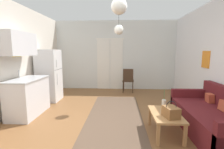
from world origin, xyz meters
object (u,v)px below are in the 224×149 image
at_px(couch, 215,120).
at_px(refrigerator, 49,75).
at_px(coffee_table, 165,116).
at_px(pendant_lamp_far, 119,30).
at_px(bamboo_vase, 164,104).
at_px(accent_chair, 128,79).
at_px(pendant_lamp_near, 119,6).
at_px(handbag, 171,112).

xyz_separation_m(couch, refrigerator, (-4.05, 1.94, 0.52)).
relative_size(coffee_table, pendant_lamp_far, 1.13).
relative_size(bamboo_vase, accent_chair, 0.44).
bearing_deg(pendant_lamp_near, coffee_table, 18.41).
distance_m(couch, handbag, 0.97).
height_order(bamboo_vase, refrigerator, refrigerator).
distance_m(pendant_lamp_near, pendant_lamp_far, 1.88).
height_order(coffee_table, handbag, handbag).
bearing_deg(accent_chair, pendant_lamp_far, 82.45).
bearing_deg(coffee_table, handbag, -78.06).
bearing_deg(couch, pendant_lamp_near, -168.99).
bearing_deg(accent_chair, refrigerator, 29.29).
bearing_deg(refrigerator, pendant_lamp_far, -10.83).
height_order(coffee_table, accent_chair, accent_chair).
bearing_deg(pendant_lamp_near, bamboo_vase, 31.40).
distance_m(refrigerator, pendant_lamp_far, 2.60).
bearing_deg(pendant_lamp_near, couch, 11.01).
xyz_separation_m(couch, bamboo_vase, (-0.92, 0.20, 0.22)).
bearing_deg(handbag, accent_chair, 100.13).
height_order(accent_chair, pendant_lamp_far, pendant_lamp_far).
xyz_separation_m(bamboo_vase, refrigerator, (-3.13, 1.74, 0.30)).
xyz_separation_m(handbag, refrigerator, (-3.14, 2.18, 0.30)).
relative_size(couch, refrigerator, 1.21).
xyz_separation_m(accent_chair, pendant_lamp_near, (-0.32, -3.43, 1.75)).
bearing_deg(coffee_table, refrigerator, 147.17).
xyz_separation_m(handbag, accent_chair, (-0.59, 3.32, -0.00)).
bearing_deg(coffee_table, pendant_lamp_near, -161.59).
bearing_deg(couch, pendant_lamp_far, 140.73).
relative_size(pendant_lamp_near, pendant_lamp_far, 0.84).
xyz_separation_m(accent_chair, pendant_lamp_far, (-0.35, -1.56, 1.63)).
xyz_separation_m(coffee_table, bamboo_vase, (0.03, 0.26, 0.15)).
bearing_deg(bamboo_vase, handbag, -89.01).
relative_size(coffee_table, bamboo_vase, 2.17).
relative_size(coffee_table, refrigerator, 0.54).
xyz_separation_m(pendant_lamp_near, pendant_lamp_far, (-0.03, 1.87, -0.12)).
bearing_deg(handbag, pendant_lamp_near, -173.18).
bearing_deg(refrigerator, accent_chair, 24.15).
bearing_deg(bamboo_vase, couch, -12.29).
bearing_deg(couch, accent_chair, 116.04).
bearing_deg(pendant_lamp_near, pendant_lamp_far, 90.84).
xyz_separation_m(couch, handbag, (-0.91, -0.25, 0.23)).
bearing_deg(couch, bamboo_vase, 167.71).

